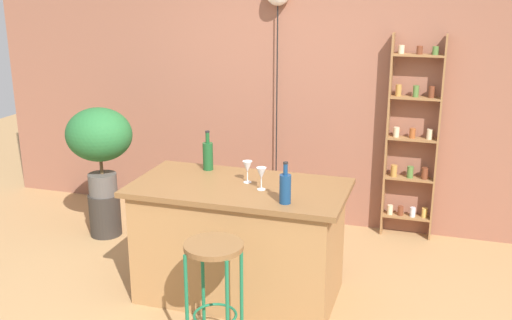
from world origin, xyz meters
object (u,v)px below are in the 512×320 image
Objects in this scene: spice_shelf at (412,140)px; bottle_soda_blue at (285,188)px; wine_glass_left at (261,174)px; bottle_spirits_clear at (208,155)px; plant_stool at (105,215)px; wine_glass_center at (247,167)px; bar_stool at (214,270)px; potted_plant at (99,138)px.

bottle_soda_blue is (-0.72, -1.77, 0.06)m from spice_shelf.
bottle_spirits_clear is at bearing 148.40° from wine_glass_left.
plant_stool is 2.06m from wine_glass_left.
bottle_spirits_clear is 1.91× the size of wine_glass_center.
bottle_spirits_clear is (-1.49, -1.23, 0.07)m from spice_shelf.
bar_stool is 1.85× the size of plant_stool.
bottle_soda_blue is at bearing -42.69° from wine_glass_left.
spice_shelf is 2.29× the size of potted_plant.
spice_shelf is 2.83m from potted_plant.
wine_glass_left is at bearing 137.31° from bottle_soda_blue.
plant_stool is 1.90m from wine_glass_center.
bottle_soda_blue is 0.92× the size of bottle_spirits_clear.
potted_plant is 1.90m from wine_glass_left.
spice_shelf reaches higher than potted_plant.
bottle_soda_blue reaches higher than wine_glass_left.
plant_stool is at bearing 157.30° from wine_glass_left.
plant_stool is 2.44× the size of wine_glass_center.
wine_glass_center reaches higher than bar_stool.
bottle_spirits_clear is 0.45m from wine_glass_center.
wine_glass_left is (-0.95, -1.56, 0.07)m from spice_shelf.
potted_plant reaches higher than plant_stool.
bar_stool is at bearing -87.39° from wine_glass_center.
wine_glass_left is at bearing -22.70° from plant_stool.
plant_stool is (-2.71, -0.83, -0.73)m from spice_shelf.
potted_plant is at bearing 139.60° from bar_stool.
bottle_spirits_clear is at bearing -140.43° from spice_shelf.
bottle_soda_blue is at bearing -25.49° from potted_plant.
potted_plant is 2.86× the size of bottle_soda_blue.
spice_shelf is 6.00× the size of bottle_spirits_clear.
bottle_spirits_clear reaches higher than wine_glass_left.
bottle_spirits_clear is (-0.77, 0.54, 0.01)m from bottle_soda_blue.
spice_shelf is at bearing 16.96° from plant_stool.
bottle_spirits_clear is at bearing 144.73° from bottle_soda_blue.
bottle_spirits_clear reaches higher than wine_glass_center.
spice_shelf reaches higher than bottle_spirits_clear.
potted_plant is at bearing 161.65° from bottle_spirits_clear.
bar_stool is 2.36× the size of bottle_spirits_clear.
spice_shelf is 11.44× the size of wine_glass_center.
wine_glass_center is (-0.04, 0.79, 0.44)m from bar_stool.
bar_stool is 1.17m from bottle_spirits_clear.
potted_plant is at bearing 157.30° from wine_glass_left.
bottle_spirits_clear reaches higher than bottle_soda_blue.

